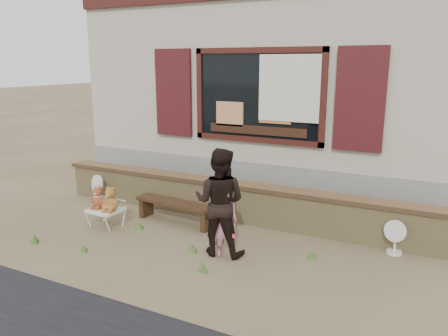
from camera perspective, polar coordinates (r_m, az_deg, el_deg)
The scene contains 12 objects.
ground at distance 6.76m, azimuth -2.32°, elevation -9.35°, with size 80.00×80.00×0.00m, color brown.
shopfront at distance 10.39m, azimuth 9.85°, elevation 9.90°, with size 8.04×5.13×4.00m.
brick_wall at distance 7.47m, azimuth 1.38°, elevation -4.27°, with size 7.10×0.36×0.67m.
bench at distance 7.39m, azimuth -6.40°, elevation -5.09°, with size 1.50×0.45×0.38m.
folding_chair at distance 7.42m, azimuth -15.20°, elevation -5.41°, with size 0.52×0.47×0.31m.
teddy_bear_left at distance 7.45m, azimuth -16.07°, elevation -3.63°, with size 0.28×0.24×0.38m, color brown, non-canonical shape.
teddy_bear_right at distance 7.25m, azimuth -14.52°, elevation -3.87°, with size 0.30×0.26×0.41m, color brown, non-canonical shape.
child at distance 6.04m, azimuth 0.11°, elevation -7.13°, with size 0.36×0.24×0.99m, color pink.
adult at distance 6.05m, azimuth -0.55°, elevation -4.46°, with size 0.74×0.58×1.52m, color black.
fan_left at distance 8.69m, azimuth -16.00°, elevation -2.65°, with size 0.36×0.24×0.56m.
fan_right at distance 6.65m, azimuth 21.49°, elevation -8.37°, with size 0.32×0.21×0.50m.
grass_tufts at distance 6.75m, azimuth -9.43°, elevation -9.02°, with size 4.00×1.79×0.14m.
Camera 1 is at (3.04, -5.43, 2.63)m, focal length 35.00 mm.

